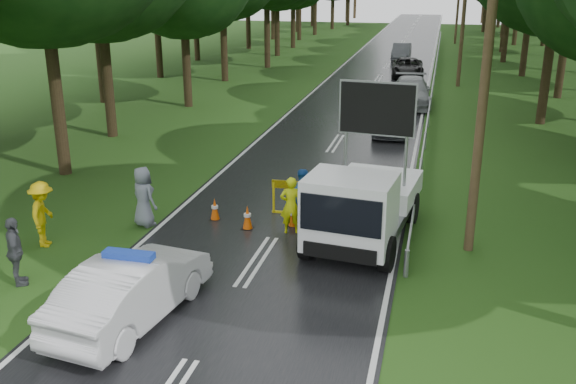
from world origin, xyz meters
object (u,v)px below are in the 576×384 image
(work_truck, at_px, (362,204))
(queue_car_third, at_px, (408,67))
(civilian, at_px, (304,198))
(queue_car_second, at_px, (411,92))
(police_sedan, at_px, (132,290))
(officer, at_px, (291,205))
(queue_car_fourth, at_px, (402,52))
(barrier, at_px, (314,191))
(queue_car_first, at_px, (392,119))

(work_truck, bearing_deg, queue_car_third, 98.04)
(civilian, bearing_deg, queue_car_second, 51.61)
(police_sedan, height_order, queue_car_second, police_sedan)
(police_sedan, distance_m, work_truck, 6.60)
(officer, relative_size, queue_car_third, 0.36)
(police_sedan, distance_m, queue_car_fourth, 43.49)
(barrier, bearing_deg, queue_car_fourth, 89.22)
(barrier, height_order, queue_car_fourth, queue_car_fourth)
(police_sedan, relative_size, queue_car_third, 0.97)
(work_truck, xyz_separation_m, officer, (-1.98, 0.21, -0.29))
(civilian, bearing_deg, officer, -141.02)
(police_sedan, relative_size, barrier, 1.74)
(officer, distance_m, queue_car_third, 29.21)
(police_sedan, bearing_deg, officer, -103.58)
(barrier, xyz_separation_m, queue_car_first, (1.38, 10.88, -0.14))
(police_sedan, height_order, barrier, police_sedan)
(queue_car_third, bearing_deg, queue_car_fourth, 92.79)
(civilian, bearing_deg, queue_car_fourth, 57.47)
(officer, bearing_deg, queue_car_first, -115.11)
(civilian, xyz_separation_m, queue_car_third, (1.20, 28.49, -0.20))
(police_sedan, relative_size, officer, 2.72)
(queue_car_first, xyz_separation_m, queue_car_third, (-0.33, 16.86, -0.02))
(officer, relative_size, queue_car_first, 0.43)
(queue_car_fourth, bearing_deg, officer, -90.75)
(police_sedan, height_order, work_truck, work_truck)
(civilian, xyz_separation_m, queue_car_fourth, (0.17, 37.37, -0.17))
(queue_car_second, relative_size, queue_car_fourth, 1.26)
(work_truck, bearing_deg, officer, -179.07)
(barrier, height_order, officer, officer)
(barrier, bearing_deg, queue_car_third, 87.09)
(queue_car_first, height_order, queue_car_third, queue_car_first)
(barrier, height_order, queue_car_second, queue_car_second)
(civilian, bearing_deg, queue_car_third, 55.33)
(work_truck, height_order, civilian, work_truck)
(queue_car_first, xyz_separation_m, queue_car_fourth, (-1.35, 25.74, 0.01))
(police_sedan, xyz_separation_m, queue_car_second, (4.32, 24.41, 0.03))
(barrier, distance_m, officer, 1.48)
(barrier, distance_m, queue_car_first, 10.97)
(queue_car_first, relative_size, queue_car_second, 0.75)
(officer, distance_m, queue_car_fourth, 38.05)
(barrier, distance_m, queue_car_second, 17.71)
(queue_car_second, bearing_deg, officer, -99.97)
(civilian, xyz_separation_m, queue_car_first, (1.52, 11.63, -0.18))
(work_truck, relative_size, queue_car_first, 1.39)
(queue_car_fourth, bearing_deg, work_truck, -87.77)
(queue_car_second, height_order, queue_car_fourth, queue_car_second)
(work_truck, bearing_deg, police_sedan, -121.50)
(civilian, distance_m, queue_car_third, 28.52)
(officer, bearing_deg, queue_car_third, -109.80)
(officer, bearing_deg, queue_car_fourth, -107.60)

